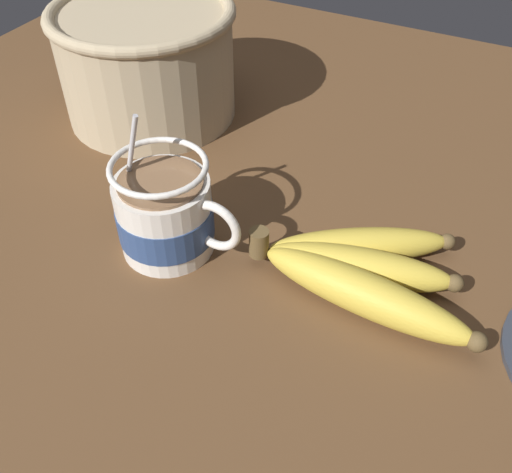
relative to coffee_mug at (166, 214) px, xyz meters
The scene contains 4 objects.
table 9.99cm from the coffee_mug, 27.32° to the left, with size 123.60×123.60×2.75cm.
coffee_mug is the anchor object (origin of this frame).
banana_bunch 20.00cm from the coffee_mug, 11.05° to the left, with size 23.52×15.10×4.33cm.
woven_basket 27.51cm from the coffee_mug, 128.18° to the left, with size 23.65×23.65×14.69cm.
Camera 1 is at (20.39, -37.90, 44.29)cm, focal length 40.00 mm.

